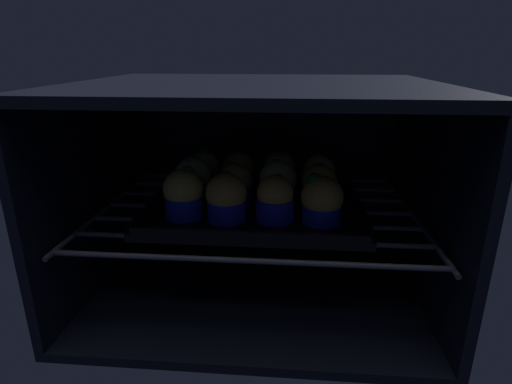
% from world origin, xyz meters
% --- Properties ---
extents(oven_cavity, '(0.59, 0.47, 0.37)m').
position_xyz_m(oven_cavity, '(0.00, 0.26, 0.17)').
color(oven_cavity, black).
rests_on(oven_cavity, ground).
extents(oven_rack, '(0.55, 0.42, 0.01)m').
position_xyz_m(oven_rack, '(0.00, 0.22, 0.14)').
color(oven_rack, '#444756').
rests_on(oven_rack, oven_cavity).
extents(baking_tray, '(0.36, 0.29, 0.02)m').
position_xyz_m(baking_tray, '(0.00, 0.21, 0.15)').
color(baking_tray, black).
rests_on(baking_tray, oven_rack).
extents(muffin_row0_col0, '(0.06, 0.06, 0.08)m').
position_xyz_m(muffin_row0_col0, '(-0.11, 0.14, 0.19)').
color(muffin_row0_col0, '#1928B7').
rests_on(muffin_row0_col0, baking_tray).
extents(muffin_row0_col1, '(0.06, 0.06, 0.08)m').
position_xyz_m(muffin_row0_col1, '(-0.04, 0.13, 0.19)').
color(muffin_row0_col1, '#1928B7').
rests_on(muffin_row0_col1, baking_tray).
extents(muffin_row0_col2, '(0.06, 0.06, 0.07)m').
position_xyz_m(muffin_row0_col2, '(0.04, 0.14, 0.19)').
color(muffin_row0_col2, '#1928B7').
rests_on(muffin_row0_col2, baking_tray).
extents(muffin_row0_col3, '(0.06, 0.06, 0.08)m').
position_xyz_m(muffin_row0_col3, '(0.11, 0.14, 0.19)').
color(muffin_row0_col3, '#1928B7').
rests_on(muffin_row0_col3, baking_tray).
extents(muffin_row1_col0, '(0.06, 0.06, 0.08)m').
position_xyz_m(muffin_row1_col0, '(-0.11, 0.21, 0.19)').
color(muffin_row1_col0, '#0C8C84').
rests_on(muffin_row1_col0, baking_tray).
extents(muffin_row1_col1, '(0.06, 0.06, 0.07)m').
position_xyz_m(muffin_row1_col1, '(-0.04, 0.20, 0.19)').
color(muffin_row1_col1, '#1928B7').
rests_on(muffin_row1_col1, baking_tray).
extents(muffin_row1_col2, '(0.06, 0.06, 0.08)m').
position_xyz_m(muffin_row1_col2, '(0.04, 0.21, 0.19)').
color(muffin_row1_col2, '#1928B7').
rests_on(muffin_row1_col2, baking_tray).
extents(muffin_row1_col3, '(0.06, 0.06, 0.07)m').
position_xyz_m(muffin_row1_col3, '(0.11, 0.21, 0.19)').
color(muffin_row1_col3, '#1928B7').
rests_on(muffin_row1_col3, baking_tray).
extents(muffin_row2_col0, '(0.06, 0.06, 0.08)m').
position_xyz_m(muffin_row2_col0, '(-0.10, 0.28, 0.19)').
color(muffin_row2_col0, '#1928B7').
rests_on(muffin_row2_col0, baking_tray).
extents(muffin_row2_col1, '(0.06, 0.06, 0.08)m').
position_xyz_m(muffin_row2_col1, '(-0.04, 0.28, 0.19)').
color(muffin_row2_col1, '#1928B7').
rests_on(muffin_row2_col1, baking_tray).
extents(muffin_row2_col2, '(0.06, 0.06, 0.08)m').
position_xyz_m(muffin_row2_col2, '(0.04, 0.28, 0.19)').
color(muffin_row2_col2, red).
rests_on(muffin_row2_col2, baking_tray).
extents(muffin_row2_col3, '(0.06, 0.06, 0.07)m').
position_xyz_m(muffin_row2_col3, '(0.11, 0.27, 0.19)').
color(muffin_row2_col3, '#1928B7').
rests_on(muffin_row2_col3, baking_tray).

